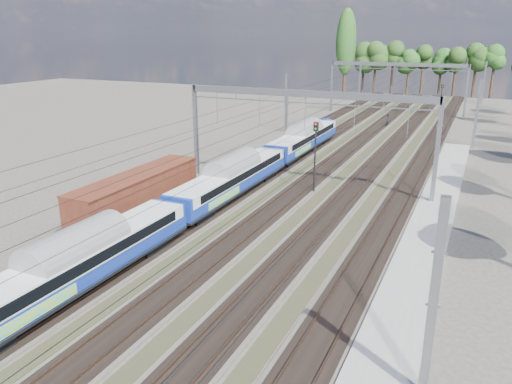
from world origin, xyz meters
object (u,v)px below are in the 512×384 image
at_px(emu_train, 231,174).
at_px(signal_far, 441,96).
at_px(signal_near, 315,149).
at_px(worker, 388,120).
at_px(freight_boxcar, 137,192).

bearing_deg(emu_train, signal_far, 77.50).
xyz_separation_m(signal_near, signal_far, (6.15, 49.79, -0.51)).
relative_size(signal_near, signal_far, 1.14).
bearing_deg(worker, freight_boxcar, 178.39).
distance_m(emu_train, freight_boxcar, 8.35).
bearing_deg(emu_train, worker, 82.05).
height_order(freight_boxcar, signal_far, signal_far).
bearing_deg(signal_near, freight_boxcar, -121.94).
height_order(worker, signal_near, signal_near).
bearing_deg(signal_far, emu_train, -93.03).
bearing_deg(signal_near, emu_train, -131.65).
bearing_deg(worker, signal_far, -15.18).
xyz_separation_m(emu_train, worker, (5.78, 41.36, -1.27)).
xyz_separation_m(worker, signal_far, (6.32, 13.21, 2.57)).
bearing_deg(signal_far, freight_boxcar, -95.61).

